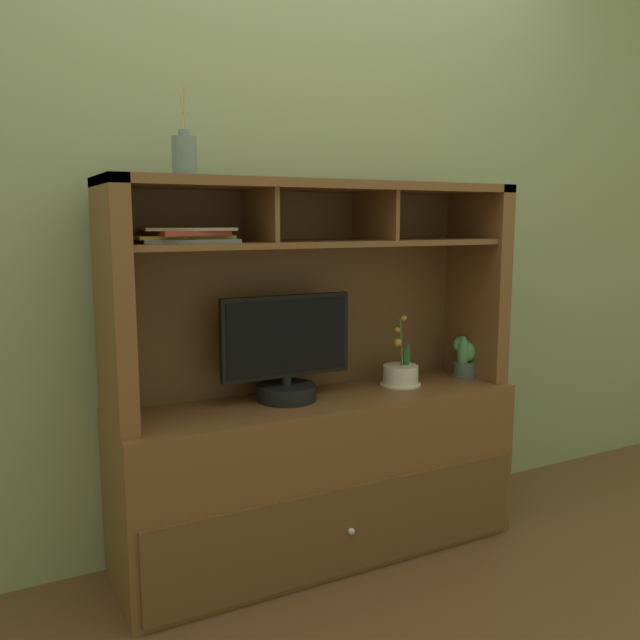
{
  "coord_description": "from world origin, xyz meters",
  "views": [
    {
      "loc": [
        -1.09,
        -2.06,
        1.23
      ],
      "look_at": [
        0.0,
        0.0,
        0.87
      ],
      "focal_mm": 37.28,
      "sensor_mm": 36.0,
      "label": 1
    }
  ],
  "objects_px": {
    "media_console": "(319,440)",
    "potted_orchid": "(401,375)",
    "potted_fern": "(466,357)",
    "tv_monitor": "(286,356)",
    "magazine_stack_left": "(186,235)",
    "diffuser_bottle": "(184,156)"
  },
  "relations": [
    {
      "from": "tv_monitor",
      "to": "magazine_stack_left",
      "type": "xyz_separation_m",
      "value": [
        -0.35,
        -0.01,
        0.43
      ]
    },
    {
      "from": "potted_orchid",
      "to": "potted_fern",
      "type": "relative_size",
      "value": 1.61
    },
    {
      "from": "media_console",
      "to": "diffuser_bottle",
      "type": "distance_m",
      "value": 1.1
    },
    {
      "from": "tv_monitor",
      "to": "diffuser_bottle",
      "type": "xyz_separation_m",
      "value": [
        -0.35,
        -0.03,
        0.67
      ]
    },
    {
      "from": "media_console",
      "to": "potted_fern",
      "type": "xyz_separation_m",
      "value": [
        0.67,
        -0.01,
        0.25
      ]
    },
    {
      "from": "magazine_stack_left",
      "to": "tv_monitor",
      "type": "bearing_deg",
      "value": 1.48
    },
    {
      "from": "potted_orchid",
      "to": "potted_fern",
      "type": "xyz_separation_m",
      "value": [
        0.32,
        0.0,
        0.04
      ]
    },
    {
      "from": "media_console",
      "to": "potted_fern",
      "type": "height_order",
      "value": "media_console"
    },
    {
      "from": "potted_orchid",
      "to": "diffuser_bottle",
      "type": "xyz_separation_m",
      "value": [
        -0.83,
        -0.01,
        0.78
      ]
    },
    {
      "from": "magazine_stack_left",
      "to": "diffuser_bottle",
      "type": "bearing_deg",
      "value": -99.0
    },
    {
      "from": "media_console",
      "to": "magazine_stack_left",
      "type": "xyz_separation_m",
      "value": [
        -0.48,
        -0.0,
        0.75
      ]
    },
    {
      "from": "media_console",
      "to": "potted_orchid",
      "type": "height_order",
      "value": "media_console"
    },
    {
      "from": "tv_monitor",
      "to": "potted_fern",
      "type": "relative_size",
      "value": 2.86
    },
    {
      "from": "potted_orchid",
      "to": "tv_monitor",
      "type": "bearing_deg",
      "value": 178.28
    },
    {
      "from": "media_console",
      "to": "magazine_stack_left",
      "type": "bearing_deg",
      "value": -179.51
    },
    {
      "from": "media_console",
      "to": "potted_orchid",
      "type": "distance_m",
      "value": 0.41
    },
    {
      "from": "potted_fern",
      "to": "diffuser_bottle",
      "type": "height_order",
      "value": "diffuser_bottle"
    },
    {
      "from": "media_console",
      "to": "potted_fern",
      "type": "distance_m",
      "value": 0.72
    },
    {
      "from": "potted_orchid",
      "to": "diffuser_bottle",
      "type": "bearing_deg",
      "value": -179.07
    },
    {
      "from": "media_console",
      "to": "diffuser_bottle",
      "type": "xyz_separation_m",
      "value": [
        -0.48,
        -0.02,
        0.99
      ]
    },
    {
      "from": "media_console",
      "to": "diffuser_bottle",
      "type": "height_order",
      "value": "diffuser_bottle"
    },
    {
      "from": "magazine_stack_left",
      "to": "potted_orchid",
      "type": "bearing_deg",
      "value": -0.37
    }
  ]
}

